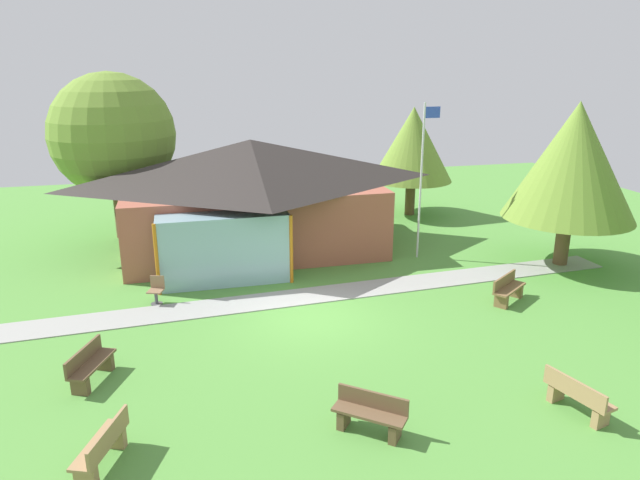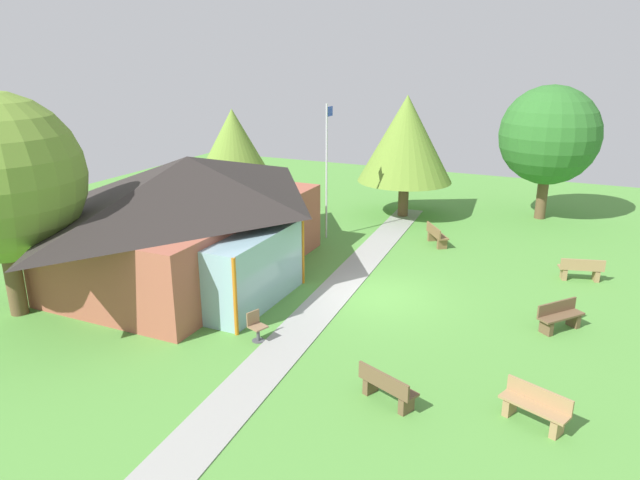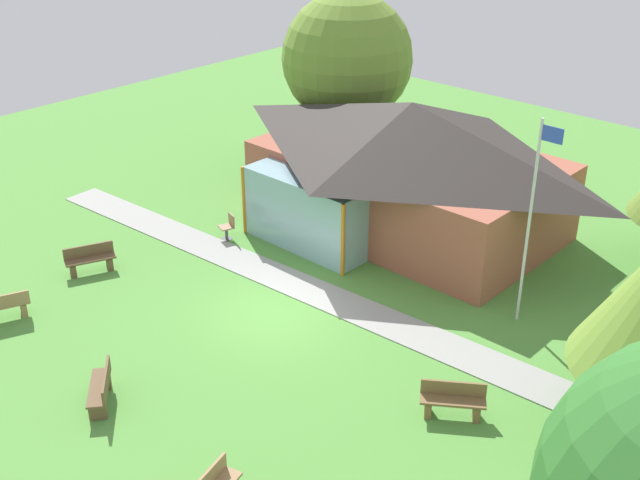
{
  "view_description": "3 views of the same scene",
  "coord_description": "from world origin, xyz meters",
  "px_view_note": "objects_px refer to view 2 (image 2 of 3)",
  "views": [
    {
      "loc": [
        -3.52,
        -15.12,
        7.2
      ],
      "look_at": [
        0.98,
        2.8,
        1.42
      ],
      "focal_mm": 32.23,
      "sensor_mm": 36.0,
      "label": 1
    },
    {
      "loc": [
        -17.12,
        -5.74,
        7.81
      ],
      "look_at": [
        0.98,
        2.55,
        1.34
      ],
      "focal_mm": 32.54,
      "sensor_mm": 36.0,
      "label": 2
    },
    {
      "loc": [
        13.99,
        -13.45,
        12.06
      ],
      "look_at": [
        -0.19,
        1.94,
        1.45
      ],
      "focal_mm": 45.4,
      "sensor_mm": 36.0,
      "label": 3
    }
  ],
  "objects_px": {
    "flagpole": "(327,166)",
    "bench_mid_right": "(436,236)",
    "bench_front_left": "(535,407)",
    "tree_east_hedge": "(406,139)",
    "bench_mid_left": "(387,388)",
    "tree_far_east": "(549,136)",
    "bench_front_right": "(581,270)",
    "tree_behind_pavilion_right": "(233,144)",
    "patio_chair_west": "(256,327)",
    "bench_front_center": "(559,317)",
    "pavilion": "(193,215)"
  },
  "relations": [
    {
      "from": "bench_mid_right",
      "to": "patio_chair_west",
      "type": "distance_m",
      "value": 10.9
    },
    {
      "from": "bench_front_right",
      "to": "tree_behind_pavilion_right",
      "type": "distance_m",
      "value": 16.97
    },
    {
      "from": "pavilion",
      "to": "bench_mid_right",
      "type": "distance_m",
      "value": 10.21
    },
    {
      "from": "bench_mid_left",
      "to": "tree_behind_pavilion_right",
      "type": "distance_m",
      "value": 18.46
    },
    {
      "from": "flagpole",
      "to": "bench_front_left",
      "type": "relative_size",
      "value": 3.72
    },
    {
      "from": "bench_front_left",
      "to": "tree_far_east",
      "type": "height_order",
      "value": "tree_far_east"
    },
    {
      "from": "bench_mid_right",
      "to": "bench_front_center",
      "type": "distance_m",
      "value": 8.17
    },
    {
      "from": "bench_front_left",
      "to": "bench_front_center",
      "type": "relative_size",
      "value": 1.08
    },
    {
      "from": "bench_front_left",
      "to": "tree_behind_pavilion_right",
      "type": "xyz_separation_m",
      "value": [
        12.61,
        15.73,
        3.01
      ]
    },
    {
      "from": "pavilion",
      "to": "tree_behind_pavilion_right",
      "type": "xyz_separation_m",
      "value": [
        8.19,
        3.53,
        1.16
      ]
    },
    {
      "from": "bench_mid_right",
      "to": "bench_mid_left",
      "type": "relative_size",
      "value": 0.95
    },
    {
      "from": "bench_mid_left",
      "to": "tree_east_hedge",
      "type": "xyz_separation_m",
      "value": [
        15.8,
        4.41,
        3.43
      ]
    },
    {
      "from": "flagpole",
      "to": "bench_front_right",
      "type": "xyz_separation_m",
      "value": [
        -0.84,
        -10.33,
        -2.79
      ]
    },
    {
      "from": "bench_mid_left",
      "to": "tree_behind_pavilion_right",
      "type": "xyz_separation_m",
      "value": [
        13.21,
        12.54,
        3.01
      ]
    },
    {
      "from": "bench_mid_right",
      "to": "bench_mid_left",
      "type": "height_order",
      "value": "same"
    },
    {
      "from": "bench_front_right",
      "to": "bench_mid_left",
      "type": "height_order",
      "value": "same"
    },
    {
      "from": "bench_mid_right",
      "to": "patio_chair_west",
      "type": "height_order",
      "value": "patio_chair_west"
    },
    {
      "from": "tree_east_hedge",
      "to": "tree_far_east",
      "type": "relative_size",
      "value": 0.92
    },
    {
      "from": "bench_front_right",
      "to": "patio_chair_west",
      "type": "relative_size",
      "value": 1.82
    },
    {
      "from": "bench_front_center",
      "to": "flagpole",
      "type": "bearing_deg",
      "value": -79.08
    },
    {
      "from": "bench_front_left",
      "to": "tree_east_hedge",
      "type": "bearing_deg",
      "value": -41.89
    },
    {
      "from": "bench_mid_right",
      "to": "tree_east_hedge",
      "type": "xyz_separation_m",
      "value": [
        3.79,
        2.62,
        3.43
      ]
    },
    {
      "from": "flagpole",
      "to": "bench_front_left",
      "type": "distance_m",
      "value": 14.47
    },
    {
      "from": "bench_mid_right",
      "to": "tree_behind_pavilion_right",
      "type": "xyz_separation_m",
      "value": [
        1.2,
        10.75,
        3.01
      ]
    },
    {
      "from": "pavilion",
      "to": "bench_mid_right",
      "type": "xyz_separation_m",
      "value": [
        6.99,
        -7.22,
        -1.85
      ]
    },
    {
      "from": "flagpole",
      "to": "bench_front_center",
      "type": "xyz_separation_m",
      "value": [
        -5.31,
        -9.86,
        -2.79
      ]
    },
    {
      "from": "bench_mid_right",
      "to": "bench_front_left",
      "type": "bearing_deg",
      "value": -11.41
    },
    {
      "from": "bench_front_left",
      "to": "tree_east_hedge",
      "type": "height_order",
      "value": "tree_east_hedge"
    },
    {
      "from": "tree_far_east",
      "to": "bench_front_right",
      "type": "bearing_deg",
      "value": -165.81
    },
    {
      "from": "patio_chair_west",
      "to": "tree_behind_pavilion_right",
      "type": "distance_m",
      "value": 14.68
    },
    {
      "from": "tree_far_east",
      "to": "tree_behind_pavilion_right",
      "type": "distance_m",
      "value": 15.25
    },
    {
      "from": "flagpole",
      "to": "bench_mid_right",
      "type": "xyz_separation_m",
      "value": [
        0.99,
        -4.65,
        -2.79
      ]
    },
    {
      "from": "flagpole",
      "to": "tree_far_east",
      "type": "height_order",
      "value": "tree_far_east"
    },
    {
      "from": "pavilion",
      "to": "tree_behind_pavilion_right",
      "type": "distance_m",
      "value": 8.99
    },
    {
      "from": "flagpole",
      "to": "tree_far_east",
      "type": "relative_size",
      "value": 0.91
    },
    {
      "from": "bench_front_center",
      "to": "bench_front_left",
      "type": "bearing_deg",
      "value": 36.74
    },
    {
      "from": "bench_mid_right",
      "to": "bench_mid_left",
      "type": "distance_m",
      "value": 12.14
    },
    {
      "from": "bench_mid_right",
      "to": "bench_front_center",
      "type": "height_order",
      "value": "same"
    },
    {
      "from": "flagpole",
      "to": "bench_mid_left",
      "type": "xyz_separation_m",
      "value": [
        -11.02,
        -6.44,
        -2.79
      ]
    },
    {
      "from": "bench_front_right",
      "to": "bench_mid_left",
      "type": "distance_m",
      "value": 10.89
    },
    {
      "from": "bench_mid_left",
      "to": "bench_front_left",
      "type": "bearing_deg",
      "value": 33.52
    },
    {
      "from": "bench_front_left",
      "to": "tree_far_east",
      "type": "xyz_separation_m",
      "value": [
        17.64,
        1.35,
        3.65
      ]
    },
    {
      "from": "bench_front_left",
      "to": "bench_mid_left",
      "type": "relative_size",
      "value": 1.0
    },
    {
      "from": "bench_front_left",
      "to": "tree_east_hedge",
      "type": "distance_m",
      "value": 17.34
    },
    {
      "from": "pavilion",
      "to": "tree_far_east",
      "type": "bearing_deg",
      "value": -39.37
    },
    {
      "from": "tree_far_east",
      "to": "tree_behind_pavilion_right",
      "type": "height_order",
      "value": "tree_far_east"
    },
    {
      "from": "bench_mid_left",
      "to": "patio_chair_west",
      "type": "bearing_deg",
      "value": -175.12
    },
    {
      "from": "bench_front_center",
      "to": "tree_far_east",
      "type": "xyz_separation_m",
      "value": [
        12.53,
        1.57,
        3.65
      ]
    },
    {
      "from": "patio_chair_west",
      "to": "bench_mid_right",
      "type": "bearing_deg",
      "value": -174.15
    },
    {
      "from": "bench_mid_left",
      "to": "pavilion",
      "type": "bearing_deg",
      "value": 173.75
    }
  ]
}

